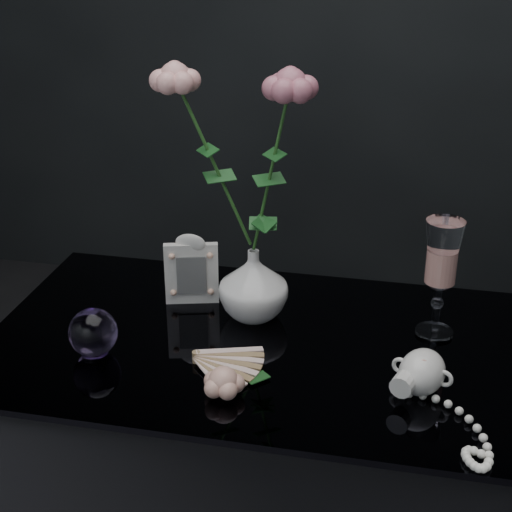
% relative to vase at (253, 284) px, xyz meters
% --- Properties ---
extents(table, '(1.05, 0.58, 0.76)m').
position_rel_vase_xyz_m(table, '(0.06, -0.09, -0.45)').
color(table, black).
rests_on(table, ground).
extents(vase, '(0.17, 0.17, 0.14)m').
position_rel_vase_xyz_m(vase, '(0.00, 0.00, 0.00)').
color(vase, white).
rests_on(vase, table).
extents(wine_glass, '(0.09, 0.09, 0.22)m').
position_rel_vase_xyz_m(wine_glass, '(0.34, 0.01, 0.04)').
color(wine_glass, white).
rests_on(wine_glass, table).
extents(picture_frame, '(0.13, 0.11, 0.15)m').
position_rel_vase_xyz_m(picture_frame, '(-0.13, 0.03, 0.00)').
color(picture_frame, silver).
rests_on(picture_frame, table).
extents(paperweight, '(0.10, 0.10, 0.09)m').
position_rel_vase_xyz_m(paperweight, '(-0.24, -0.19, -0.03)').
color(paperweight, '#9574BC').
rests_on(paperweight, table).
extents(paper_fan, '(0.29, 0.26, 0.02)m').
position_rel_vase_xyz_m(paper_fan, '(-0.06, -0.18, -0.06)').
color(paper_fan, beige).
rests_on(paper_fan, table).
extents(loose_rose, '(0.15, 0.18, 0.05)m').
position_rel_vase_xyz_m(loose_rose, '(0.01, -0.26, -0.04)').
color(loose_rose, '#DBA18D').
rests_on(loose_rose, table).
extents(pearl_jar, '(0.32, 0.33, 0.08)m').
position_rel_vase_xyz_m(pearl_jar, '(0.32, -0.18, -0.03)').
color(pearl_jar, silver).
rests_on(pearl_jar, table).
extents(roses, '(0.27, 0.11, 0.39)m').
position_rel_vase_xyz_m(roses, '(-0.03, 0.00, 0.26)').
color(roses, '#FCA6A0').
rests_on(roses, vase).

